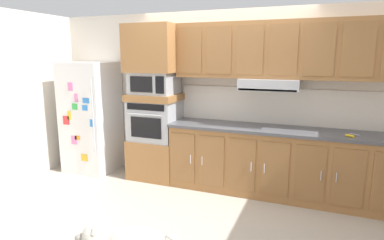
# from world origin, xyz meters

# --- Properties ---
(ground_plane) EXTENTS (9.60, 9.60, 0.00)m
(ground_plane) POSITION_xyz_m (0.00, 0.00, 0.00)
(ground_plane) COLOR #B2A899
(back_kitchen_wall) EXTENTS (6.20, 0.12, 2.50)m
(back_kitchen_wall) POSITION_xyz_m (0.00, 1.11, 1.25)
(back_kitchen_wall) COLOR beige
(back_kitchen_wall) RESTS_ON ground
(side_panel_left) EXTENTS (0.12, 7.10, 2.50)m
(side_panel_left) POSITION_xyz_m (-2.80, 0.00, 1.25)
(side_panel_left) COLOR beige
(side_panel_left) RESTS_ON ground
(refrigerator) EXTENTS (0.76, 0.73, 1.76)m
(refrigerator) POSITION_xyz_m (-2.09, 0.68, 0.88)
(refrigerator) COLOR white
(refrigerator) RESTS_ON ground
(oven_base_cabinet) EXTENTS (0.74, 0.62, 0.60)m
(oven_base_cabinet) POSITION_xyz_m (-0.96, 0.75, 0.30)
(oven_base_cabinet) COLOR #996638
(oven_base_cabinet) RESTS_ON ground
(built_in_oven) EXTENTS (0.70, 0.62, 0.60)m
(built_in_oven) POSITION_xyz_m (-0.96, 0.75, 0.90)
(built_in_oven) COLOR #A8AAAF
(built_in_oven) RESTS_ON oven_base_cabinet
(appliance_mid_shelf) EXTENTS (0.74, 0.62, 0.10)m
(appliance_mid_shelf) POSITION_xyz_m (-0.96, 0.75, 1.25)
(appliance_mid_shelf) COLOR #996638
(appliance_mid_shelf) RESTS_ON built_in_oven
(microwave) EXTENTS (0.64, 0.54, 0.32)m
(microwave) POSITION_xyz_m (-0.96, 0.75, 1.46)
(microwave) COLOR #A8AAAF
(microwave) RESTS_ON appliance_mid_shelf
(appliance_upper_cabinet) EXTENTS (0.74, 0.62, 0.68)m
(appliance_upper_cabinet) POSITION_xyz_m (-0.96, 0.75, 1.96)
(appliance_upper_cabinet) COLOR #996638
(appliance_upper_cabinet) RESTS_ON microwave
(lower_cabinet_run) EXTENTS (2.93, 0.63, 0.88)m
(lower_cabinet_run) POSITION_xyz_m (0.88, 0.75, 0.44)
(lower_cabinet_run) COLOR #996638
(lower_cabinet_run) RESTS_ON ground
(countertop_slab) EXTENTS (2.97, 0.64, 0.04)m
(countertop_slab) POSITION_xyz_m (0.88, 0.75, 0.90)
(countertop_slab) COLOR #4C4C51
(countertop_slab) RESTS_ON lower_cabinet_run
(backsplash_panel) EXTENTS (2.97, 0.02, 0.50)m
(backsplash_panel) POSITION_xyz_m (0.88, 1.04, 1.17)
(backsplash_panel) COLOR silver
(backsplash_panel) RESTS_ON countertop_slab
(upper_cabinet_with_hood) EXTENTS (2.93, 0.48, 0.88)m
(upper_cabinet_with_hood) POSITION_xyz_m (0.87, 0.87, 1.90)
(upper_cabinet_with_hood) COLOR #996638
(upper_cabinet_with_hood) RESTS_ON backsplash_panel
(screwdriver) EXTENTS (0.16, 0.17, 0.03)m
(screwdriver) POSITION_xyz_m (1.71, 0.59, 0.93)
(screwdriver) COLOR yellow
(screwdriver) RESTS_ON countertop_slab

